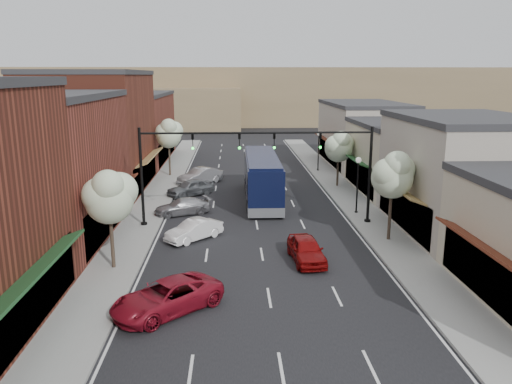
{
  "coord_description": "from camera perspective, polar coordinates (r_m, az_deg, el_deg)",
  "views": [
    {
      "loc": [
        -1.7,
        -26.16,
        10.46
      ],
      "look_at": [
        -0.01,
        8.96,
        2.2
      ],
      "focal_mm": 35.0,
      "sensor_mm": 36.0,
      "label": 1
    }
  ],
  "objects": [
    {
      "name": "parked_car_c",
      "position": [
        38.68,
        -8.42,
        -1.66
      ],
      "size": [
        4.64,
        3.17,
        1.25
      ],
      "primitive_type": "imported",
      "rotation": [
        0.0,
        0.0,
        -1.2
      ],
      "color": "gray",
      "rests_on": "ground"
    },
    {
      "name": "ground",
      "position": [
        28.22,
        0.91,
        -8.53
      ],
      "size": [
        160.0,
        160.0,
        0.0
      ],
      "primitive_type": "plane",
      "color": "black",
      "rests_on": "ground"
    },
    {
      "name": "parked_car_a",
      "position": [
        23.28,
        -10.14,
        -11.72
      ],
      "size": [
        5.49,
        5.2,
        1.44
      ],
      "primitive_type": "imported",
      "rotation": [
        0.0,
        0.0,
        -0.86
      ],
      "color": "maroon",
      "rests_on": "ground"
    },
    {
      "name": "red_hatchback",
      "position": [
        28.87,
        5.77,
        -6.56
      ],
      "size": [
        2.07,
        4.38,
        1.45
      ],
      "primitive_type": "imported",
      "rotation": [
        0.0,
        0.0,
        0.09
      ],
      "color": "maroon",
      "rests_on": "ground"
    },
    {
      "name": "tree_left_near",
      "position": [
        27.63,
        -16.39,
        -0.38
      ],
      "size": [
        2.85,
        2.65,
        5.69
      ],
      "color": "#47382B",
      "rests_on": "ground"
    },
    {
      "name": "parked_car_d",
      "position": [
        44.57,
        -7.49,
        0.51
      ],
      "size": [
        4.51,
        4.02,
        1.48
      ],
      "primitive_type": "imported",
      "rotation": [
        0.0,
        0.0,
        -0.92
      ],
      "color": "slate",
      "rests_on": "ground"
    },
    {
      "name": "signal_mast_left",
      "position": [
        34.88,
        -9.18,
        3.41
      ],
      "size": [
        8.22,
        0.46,
        7.0
      ],
      "color": "black",
      "rests_on": "ground"
    },
    {
      "name": "hill_far",
      "position": [
        116.26,
        -1.95,
        11.01
      ],
      "size": [
        120.0,
        30.0,
        12.0
      ],
      "primitive_type": "cube",
      "color": "#7A6647",
      "rests_on": "ground"
    },
    {
      "name": "sidewalk_right",
      "position": [
        46.95,
        9.74,
        0.25
      ],
      "size": [
        2.8,
        73.0,
        0.15
      ],
      "primitive_type": "cube",
      "color": "gray",
      "rests_on": "ground"
    },
    {
      "name": "bldg_right_midfar",
      "position": [
        47.33,
        16.31,
        3.82
      ],
      "size": [
        9.14,
        12.1,
        6.4
      ],
      "color": "#BEB197",
      "rests_on": "ground"
    },
    {
      "name": "tree_right_far",
      "position": [
        47.63,
        9.49,
        5.23
      ],
      "size": [
        2.85,
        2.65,
        5.43
      ],
      "color": "#47382B",
      "rests_on": "ground"
    },
    {
      "name": "tree_left_far",
      "position": [
        52.84,
        -9.93,
        6.66
      ],
      "size": [
        2.85,
        2.65,
        6.13
      ],
      "color": "#47382B",
      "rests_on": "ground"
    },
    {
      "name": "tree_right_near",
      "position": [
        32.3,
        15.43,
        2.02
      ],
      "size": [
        2.85,
        2.65,
        5.95
      ],
      "color": "#47382B",
      "rests_on": "ground"
    },
    {
      "name": "curb_right",
      "position": [
        46.67,
        8.06,
        0.23
      ],
      "size": [
        0.25,
        73.0,
        0.17
      ],
      "primitive_type": "cube",
      "color": "gray",
      "rests_on": "ground"
    },
    {
      "name": "bldg_left_midnear",
      "position": [
        35.0,
        -23.71,
        2.55
      ],
      "size": [
        10.14,
        14.1,
        9.4
      ],
      "color": "brown",
      "rests_on": "ground"
    },
    {
      "name": "bldg_right_midnear",
      "position": [
        36.26,
        22.48,
        1.8
      ],
      "size": [
        9.14,
        12.1,
        7.9
      ],
      "color": "#A49A8D",
      "rests_on": "ground"
    },
    {
      "name": "coach_bus",
      "position": [
        42.41,
        0.69,
        1.71
      ],
      "size": [
        2.87,
        12.6,
        3.85
      ],
      "rotation": [
        0.0,
        0.0,
        -0.01
      ],
      "color": "black",
      "rests_on": "ground"
    },
    {
      "name": "bldg_right_far",
      "position": [
        60.55,
        12.09,
        6.48
      ],
      "size": [
        9.14,
        16.1,
        7.4
      ],
      "color": "#A49A8D",
      "rests_on": "ground"
    },
    {
      "name": "signal_mast_right",
      "position": [
        35.42,
        9.24,
        3.56
      ],
      "size": [
        8.22,
        0.46,
        7.0
      ],
      "color": "black",
      "rests_on": "ground"
    },
    {
      "name": "bldg_left_far",
      "position": [
        63.72,
        -14.18,
        7.14
      ],
      "size": [
        10.14,
        18.1,
        8.4
      ],
      "color": "brown",
      "rests_on": "ground"
    },
    {
      "name": "hill_near",
      "position": [
        106.93,
        -15.54,
        9.28
      ],
      "size": [
        50.0,
        20.0,
        8.0
      ],
      "primitive_type": "cube",
      "color": "#7A6647",
      "rests_on": "ground"
    },
    {
      "name": "lamp_post_near",
      "position": [
        38.6,
        11.56,
        1.81
      ],
      "size": [
        0.44,
        0.44,
        4.44
      ],
      "color": "black",
      "rests_on": "ground"
    },
    {
      "name": "parked_car_b",
      "position": [
        32.69,
        -7.09,
        -4.34
      ],
      "size": [
        3.82,
        3.75,
        1.31
      ],
      "primitive_type": "imported",
      "rotation": [
        0.0,
        0.0,
        -0.8
      ],
      "color": "white",
      "rests_on": "ground"
    },
    {
      "name": "parked_car_e",
      "position": [
        49.28,
        -6.4,
        1.82
      ],
      "size": [
        4.56,
        4.62,
        1.59
      ],
      "primitive_type": "imported",
      "rotation": [
        0.0,
        0.0,
        -0.77
      ],
      "color": "#A3A3A8",
      "rests_on": "ground"
    },
    {
      "name": "bldg_left_midfar",
      "position": [
        48.1,
        -17.97,
        6.54
      ],
      "size": [
        10.14,
        14.1,
        10.9
      ],
      "color": "maroon",
      "rests_on": "ground"
    },
    {
      "name": "curb_left",
      "position": [
        46.16,
        -9.27,
        0.04
      ],
      "size": [
        0.25,
        73.0,
        0.17
      ],
      "primitive_type": "cube",
      "color": "gray",
      "rests_on": "ground"
    },
    {
      "name": "lamp_post_far",
      "position": [
        55.49,
        7.16,
        5.39
      ],
      "size": [
        0.44,
        0.44,
        4.44
      ],
      "color": "black",
      "rests_on": "ground"
    },
    {
      "name": "sidewalk_left",
      "position": [
        46.34,
        -10.99,
        0.02
      ],
      "size": [
        2.8,
        73.0,
        0.15
      ],
      "primitive_type": "cube",
      "color": "gray",
      "rests_on": "ground"
    }
  ]
}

